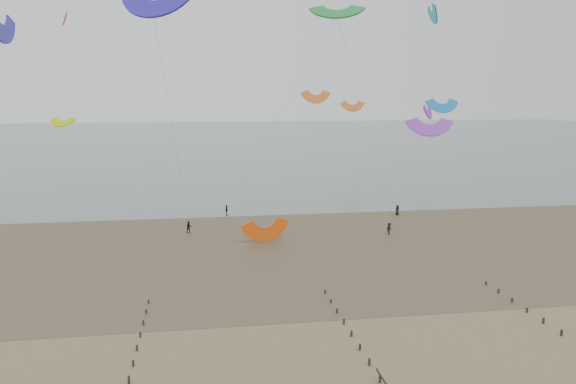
% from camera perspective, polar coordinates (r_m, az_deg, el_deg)
% --- Properties ---
extents(ground, '(500.00, 500.00, 0.00)m').
position_cam_1_polar(ground, '(48.13, 2.16, -15.48)').
color(ground, brown).
rests_on(ground, ground).
extents(sea_and_shore, '(500.00, 665.00, 0.03)m').
position_cam_1_polar(sea_and_shore, '(79.86, -5.41, -4.97)').
color(sea_and_shore, '#475654').
rests_on(sea_and_shore, ground).
extents(kitesurfers, '(144.49, 20.08, 1.88)m').
position_cam_1_polar(kitesurfers, '(97.77, 13.76, -1.88)').
color(kitesurfers, black).
rests_on(kitesurfers, ground).
extents(grounded_kite, '(7.40, 6.56, 3.39)m').
position_cam_1_polar(grounded_kite, '(79.59, -2.28, -4.99)').
color(grounded_kite, '#F4560F').
rests_on(grounded_kite, ground).
extents(kites_airborne, '(238.73, 125.27, 41.45)m').
position_cam_1_polar(kites_airborne, '(129.43, -7.56, 10.07)').
color(kites_airborne, orange).
rests_on(kites_airborne, ground).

